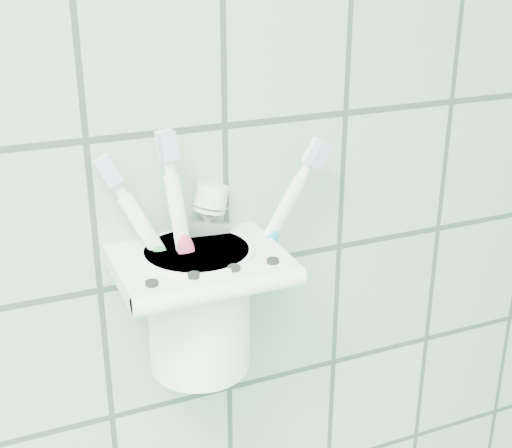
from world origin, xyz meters
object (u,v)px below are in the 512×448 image
Objects in this scene: cup at (199,304)px; holder_bracket at (199,265)px; toothbrush_pink at (220,248)px; toothpaste_tube at (184,259)px; toothbrush_orange at (206,241)px; toothbrush_blue at (200,255)px.

holder_bracket is at bearing -87.01° from cup.
toothbrush_pink is 1.26× the size of toothpaste_tube.
toothbrush_orange is (0.01, 0.01, 0.01)m from holder_bracket.
holder_bracket is 0.03m from toothpaste_tube.
toothbrush_blue is at bearing -74.07° from toothpaste_tube.
toothbrush_blue reaches higher than toothpaste_tube.
toothbrush_pink and toothbrush_blue have the same top height.
toothbrush_blue is 1.30× the size of toothpaste_tube.
toothbrush_orange is (0.01, 0.02, 0.00)m from toothbrush_blue.
toothbrush_orange reaches higher than toothpaste_tube.
toothbrush_pink is 0.99× the size of toothbrush_orange.
holder_bracket is 0.69× the size of toothbrush_pink.
toothbrush_orange reaches higher than cup.
cup is 0.06m from toothbrush_pink.
toothbrush_orange is (-0.01, 0.01, 0.00)m from toothbrush_pink.
holder_bracket is 0.02m from toothbrush_orange.
cup is at bearing 82.96° from toothbrush_blue.
holder_bracket is at bearing -140.09° from toothbrush_orange.
cup is at bearing -68.38° from toothpaste_tube.
toothbrush_blue is (-0.00, -0.01, 0.01)m from holder_bracket.
toothbrush_pink reaches higher than toothpaste_tube.
toothpaste_tube reaches higher than cup.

